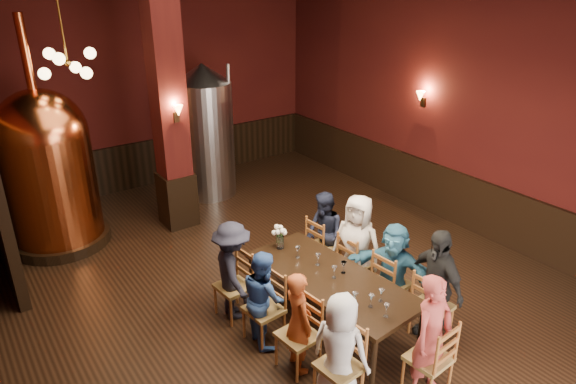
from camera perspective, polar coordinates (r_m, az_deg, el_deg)
room at (r=6.90m, az=-1.59°, el=5.32°), size 10.00×10.02×4.50m
wainscot_right at (r=10.13m, az=17.46°, el=-0.29°), size 0.08×9.90×1.00m
wainscot_back at (r=11.71m, az=-15.16°, el=3.19°), size 7.90×0.08×1.00m
column at (r=9.17m, az=-13.12°, el=9.31°), size 0.58×0.58×4.50m
pendant_cluster at (r=8.66m, az=-23.29°, el=13.01°), size 0.90×0.90×1.70m
sconce_wall at (r=10.04m, az=14.83°, el=10.06°), size 0.20×0.20×0.36m
sconce_column at (r=8.91m, az=-12.33°, el=8.65°), size 0.20×0.20×0.36m
dining_table at (r=6.78m, az=4.76°, el=-9.80°), size 1.21×2.48×0.75m
chair_0 at (r=5.89m, az=5.69°, el=-18.69°), size 0.50×0.50×0.92m
person_0 at (r=5.74m, az=5.78°, el=-17.07°), size 0.66×0.78×1.36m
chair_1 at (r=6.25m, az=1.14°, el=-15.62°), size 0.50×0.50×0.92m
person_1 at (r=6.13m, az=1.15°, el=-14.22°), size 0.39×0.52×1.31m
chair_2 at (r=6.65m, az=-2.72°, el=-12.87°), size 0.50×0.50×0.92m
person_2 at (r=6.55m, az=-2.75°, el=-11.60°), size 0.42×0.67×1.28m
chair_3 at (r=7.10m, az=-6.08°, el=-10.37°), size 0.50×0.50×0.92m
person_3 at (r=6.97m, az=-6.17°, el=-8.70°), size 0.70×1.00×1.41m
chair_4 at (r=6.97m, az=15.75°, el=-12.00°), size 0.50×0.50×0.92m
person_4 at (r=6.79m, az=16.04°, el=-9.86°), size 0.51×0.95×1.54m
chair_5 at (r=7.27m, az=11.40°, el=-9.85°), size 0.50×0.50×0.92m
person_5 at (r=7.16m, az=11.53°, el=-8.41°), size 0.86×1.31×1.35m
chair_6 at (r=7.62m, az=7.53°, el=-7.87°), size 0.50×0.50×0.92m
person_6 at (r=7.47m, az=7.65°, el=-5.86°), size 0.74×0.88×1.53m
chair_7 at (r=8.02m, az=4.00°, el=-6.01°), size 0.50×0.50×0.92m
person_7 at (r=7.92m, az=4.04°, el=-4.69°), size 0.41×0.69×1.34m
chair_8 at (r=6.16m, az=15.36°, el=-17.34°), size 0.50×0.50×0.92m
person_8 at (r=5.98m, az=15.66°, el=-15.24°), size 0.57×0.39×1.49m
copper_kettle at (r=9.34m, az=-25.09°, el=2.45°), size 1.89×1.89×3.83m
steel_vessel at (r=10.67m, az=-9.13°, el=6.69°), size 1.32×1.32×2.74m
rose_vase at (r=7.25m, az=-0.89°, el=-4.61°), size 0.21×0.21×0.36m
wine_glass_0 at (r=6.80m, az=6.17°, el=-8.33°), size 0.07×0.07×0.17m
wine_glass_1 at (r=7.10m, az=1.09°, el=-6.69°), size 0.07×0.07×0.17m
wine_glass_2 at (r=6.10m, az=10.85°, el=-12.80°), size 0.07×0.07×0.17m
wine_glass_3 at (r=6.69m, az=5.15°, el=-8.86°), size 0.07×0.07×0.17m
wine_glass_4 at (r=6.33m, az=10.30°, el=-11.23°), size 0.07×0.07×0.17m
wine_glass_5 at (r=6.22m, az=9.21°, el=-11.85°), size 0.07×0.07×0.17m
wine_glass_6 at (r=6.80m, az=6.23°, el=-8.33°), size 0.07×0.07×0.17m
wine_glass_7 at (r=6.22m, az=7.42°, el=-11.71°), size 0.07×0.07×0.17m
wine_glass_8 at (r=6.94m, az=3.34°, el=-7.49°), size 0.07×0.07×0.17m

